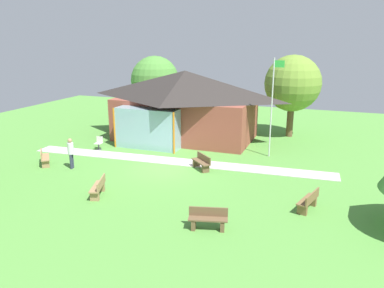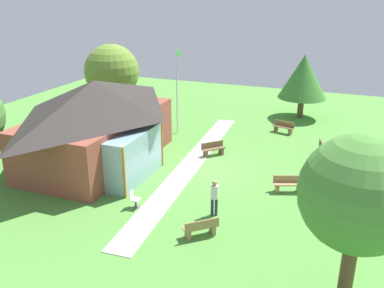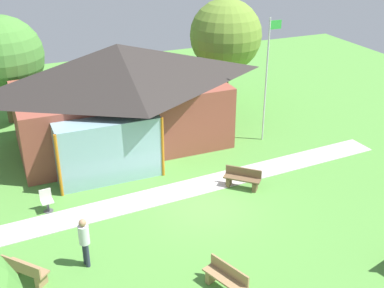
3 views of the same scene
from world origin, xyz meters
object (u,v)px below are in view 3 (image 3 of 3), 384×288
at_px(patio_chair_west, 47,201).
at_px(tree_behind_pavilion_right, 226,36).
at_px(visitor_strolling_lawn, 84,239).
at_px(bench_mid_left, 25,271).
at_px(bench_front_center, 226,279).
at_px(tree_behind_pavilion_left, 3,57).
at_px(flagpole, 267,76).
at_px(bench_rear_near_path, 242,179).
at_px(pavilion, 119,95).

bearing_deg(patio_chair_west, tree_behind_pavilion_right, -150.09).
bearing_deg(visitor_strolling_lawn, bench_mid_left, 78.08).
height_order(bench_front_center, tree_behind_pavilion_left, tree_behind_pavilion_left).
bearing_deg(flagpole, tree_behind_pavilion_right, 84.14).
height_order(bench_front_center, bench_rear_near_path, same).
bearing_deg(patio_chair_west, bench_front_center, 118.51).
bearing_deg(bench_front_center, tree_behind_pavilion_right, -46.41).
bearing_deg(bench_rear_near_path, visitor_strolling_lawn, 62.38).
distance_m(patio_chair_west, visitor_strolling_lawn, 3.84).
height_order(bench_mid_left, tree_behind_pavilion_left, tree_behind_pavilion_left).
relative_size(patio_chair_west, visitor_strolling_lawn, 0.49).
height_order(bench_front_center, tree_behind_pavilion_right, tree_behind_pavilion_right).
bearing_deg(flagpole, pavilion, 161.83).
bearing_deg(bench_mid_left, patio_chair_west, 121.50).
bearing_deg(visitor_strolling_lawn, tree_behind_pavilion_left, -8.17).
distance_m(bench_rear_near_path, visitor_strolling_lawn, 7.32).
bearing_deg(bench_front_center, flagpole, -56.44).
distance_m(pavilion, bench_mid_left, 10.13).
distance_m(pavilion, tree_behind_pavilion_right, 8.02).
bearing_deg(bench_rear_near_path, tree_behind_pavilion_left, -10.25).
distance_m(flagpole, patio_chair_west, 11.40).
distance_m(pavilion, visitor_strolling_lawn, 9.12).
relative_size(bench_mid_left, tree_behind_pavilion_left, 0.25).
bearing_deg(patio_chair_west, tree_behind_pavilion_left, -92.33).
distance_m(bench_rear_near_path, tree_behind_pavilion_left, 13.96).
bearing_deg(pavilion, bench_rear_near_path, -60.04).
bearing_deg(bench_front_center, pavilion, -19.84).
xyz_separation_m(flagpole, tree_behind_pavilion_left, (-11.23, 7.20, 0.26)).
relative_size(bench_rear_near_path, tree_behind_pavilion_left, 0.25).
height_order(flagpole, tree_behind_pavilion_left, flagpole).
xyz_separation_m(flagpole, tree_behind_pavilion_right, (0.57, 5.53, 0.63)).
distance_m(bench_front_center, bench_mid_left, 6.11).
height_order(bench_front_center, patio_chair_west, patio_chair_west).
relative_size(patio_chair_west, tree_behind_pavilion_left, 0.15).
bearing_deg(bench_front_center, visitor_strolling_lawn, 32.16).
bearing_deg(pavilion, tree_behind_pavilion_right, 25.31).
xyz_separation_m(bench_mid_left, visitor_strolling_lawn, (1.87, 0.04, 0.62)).
xyz_separation_m(bench_rear_near_path, tree_behind_pavilion_right, (3.73, 9.29, 3.52)).
xyz_separation_m(pavilion, tree_behind_pavilion_left, (-4.65, 5.04, 1.00)).
bearing_deg(tree_behind_pavilion_left, flagpole, -32.67).
height_order(bench_mid_left, visitor_strolling_lawn, visitor_strolling_lawn).
distance_m(bench_rear_near_path, tree_behind_pavilion_right, 10.61).
relative_size(bench_front_center, tree_behind_pavilion_right, 0.26).
bearing_deg(visitor_strolling_lawn, tree_behind_pavilion_right, -55.52).
height_order(flagpole, patio_chair_west, flagpole).
height_order(pavilion, bench_front_center, pavilion).
xyz_separation_m(pavilion, bench_front_center, (0.11, -11.04, -2.15)).
bearing_deg(tree_behind_pavilion_right, flagpole, -95.86).
relative_size(bench_rear_near_path, tree_behind_pavilion_right, 0.23).
height_order(bench_mid_left, tree_behind_pavilion_right, tree_behind_pavilion_right).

